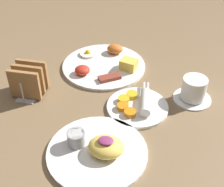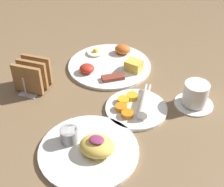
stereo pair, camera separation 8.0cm
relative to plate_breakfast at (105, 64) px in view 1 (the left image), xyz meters
The scene contains 7 objects.
ground_plane 0.22m from the plate_breakfast, 84.76° to the right, with size 3.00×3.00×0.00m, color brown.
plate_breakfast is the anchor object (origin of this frame).
plate_condiments 0.26m from the plate_breakfast, 54.03° to the right, with size 0.19×0.20×0.04m.
plate_foreground 0.41m from the plate_breakfast, 79.76° to the right, with size 0.26×0.26×0.06m.
toast_rack 0.29m from the plate_breakfast, 135.30° to the right, with size 0.10×0.12×0.10m.
coffee_cup 0.34m from the plate_breakfast, 22.13° to the right, with size 0.12×0.12×0.08m.
teaspoon 0.40m from the plate_breakfast, 69.02° to the right, with size 0.03×0.13×0.01m.
Camera 1 is at (0.20, -0.71, 0.62)m, focal length 50.00 mm.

